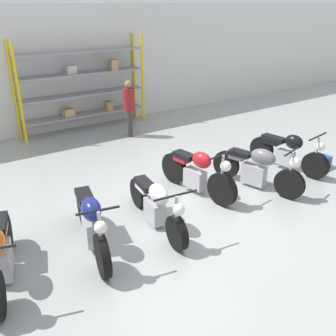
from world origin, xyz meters
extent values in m
plane|color=#9EA3A0|center=(0.00, 0.00, 0.00)|extent=(30.00, 30.00, 0.00)
cube|color=silver|center=(0.00, 6.04, 1.80)|extent=(30.00, 0.08, 3.60)
cylinder|color=yellow|center=(-1.43, 5.40, 1.36)|extent=(0.08, 0.08, 2.72)
cylinder|color=yellow|center=(2.38, 5.40, 1.36)|extent=(0.08, 0.08, 2.72)
cylinder|color=yellow|center=(-1.43, 5.95, 1.36)|extent=(0.08, 0.08, 2.72)
cylinder|color=yellow|center=(2.38, 5.95, 1.36)|extent=(0.08, 0.08, 2.72)
cube|color=gray|center=(0.47, 5.67, 0.46)|extent=(3.82, 0.55, 0.05)
cube|color=gray|center=(0.47, 5.67, 1.08)|extent=(3.82, 0.55, 0.05)
cube|color=gray|center=(0.47, 5.67, 1.70)|extent=(3.82, 0.55, 0.05)
cube|color=gray|center=(0.47, 5.67, 2.32)|extent=(3.82, 0.55, 0.05)
cube|color=silver|center=(0.18, 5.73, 1.83)|extent=(0.29, 0.24, 0.21)
cube|color=tan|center=(1.47, 5.58, 1.88)|extent=(0.22, 0.30, 0.31)
cube|color=tan|center=(-0.04, 5.74, 0.59)|extent=(0.33, 0.33, 0.21)
cube|color=#A87F51|center=(1.24, 5.59, 0.63)|extent=(0.21, 0.25, 0.29)
cylinder|color=black|center=(-3.04, 0.47, 0.31)|extent=(0.32, 0.63, 0.61)
cube|color=#ADADB2|center=(-3.23, -0.17, 0.28)|extent=(0.41, 0.58, 0.44)
cube|color=orange|center=(-3.11, 0.23, 0.57)|extent=(0.29, 0.42, 0.12)
cylinder|color=black|center=(-2.02, -0.93, 0.33)|extent=(0.25, 0.67, 0.66)
cylinder|color=black|center=(-1.73, 0.48, 0.33)|extent=(0.25, 0.67, 0.66)
cube|color=#ADADB2|center=(-1.87, -0.18, 0.30)|extent=(0.32, 0.53, 0.42)
ellipsoid|color=navy|center=(-1.90, -0.34, 0.77)|extent=(0.39, 0.54, 0.35)
cube|color=black|center=(-1.79, 0.19, 0.71)|extent=(0.35, 0.59, 0.10)
cube|color=navy|center=(-1.78, 0.24, 0.62)|extent=(0.28, 0.42, 0.12)
cylinder|color=#ADADB2|center=(-2.02, -0.91, 0.69)|extent=(0.06, 0.06, 0.71)
sphere|color=silver|center=(-2.03, -0.98, 0.84)|extent=(0.19, 0.19, 0.19)
cylinder|color=black|center=(-2.01, -0.88, 1.04)|extent=(0.60, 0.16, 0.04)
cylinder|color=black|center=(-0.78, -1.00, 0.29)|extent=(0.19, 0.58, 0.57)
cylinder|color=black|center=(-0.60, 0.53, 0.29)|extent=(0.19, 0.58, 0.57)
cube|color=#ADADB2|center=(-0.68, -0.19, 0.26)|extent=(0.28, 0.49, 0.39)
ellipsoid|color=silver|center=(-0.70, -0.36, 0.67)|extent=(0.34, 0.56, 0.33)
cube|color=black|center=(-0.63, 0.20, 0.62)|extent=(0.29, 0.58, 0.10)
cube|color=silver|center=(-0.63, 0.26, 0.53)|extent=(0.24, 0.41, 0.12)
cylinder|color=#ADADB2|center=(-0.77, -0.98, 0.61)|extent=(0.06, 0.06, 0.65)
sphere|color=silver|center=(-0.78, -1.05, 0.73)|extent=(0.20, 0.20, 0.20)
cylinder|color=black|center=(-0.77, -0.95, 0.93)|extent=(0.75, 0.12, 0.04)
cylinder|color=black|center=(0.75, -0.34, 0.34)|extent=(0.21, 0.68, 0.67)
cylinder|color=black|center=(0.57, 1.01, 0.34)|extent=(0.21, 0.68, 0.67)
cube|color=#ADADB2|center=(0.65, 0.38, 0.30)|extent=(0.28, 0.50, 0.39)
ellipsoid|color=#B2191E|center=(0.68, 0.22, 0.77)|extent=(0.34, 0.48, 0.33)
cube|color=black|center=(0.61, 0.70, 0.72)|extent=(0.30, 0.52, 0.10)
cube|color=#B2191E|center=(0.60, 0.77, 0.63)|extent=(0.24, 0.37, 0.12)
cylinder|color=#ADADB2|center=(0.75, -0.32, 0.69)|extent=(0.06, 0.06, 0.70)
sphere|color=silver|center=(0.76, -0.39, 0.84)|extent=(0.21, 0.21, 0.21)
cylinder|color=black|center=(0.75, -0.29, 1.04)|extent=(0.74, 0.14, 0.04)
cylinder|color=black|center=(2.05, -0.88, 0.31)|extent=(0.27, 0.63, 0.63)
cylinder|color=black|center=(1.67, 0.55, 0.31)|extent=(0.27, 0.63, 0.63)
cube|color=#ADADB2|center=(1.84, -0.12, 0.28)|extent=(0.32, 0.54, 0.42)
ellipsoid|color=slate|center=(1.89, -0.28, 0.73)|extent=(0.42, 0.60, 0.34)
cube|color=black|center=(1.75, 0.23, 0.68)|extent=(0.35, 0.52, 0.10)
cube|color=slate|center=(1.73, 0.30, 0.59)|extent=(0.28, 0.37, 0.12)
cylinder|color=#ADADB2|center=(2.04, -0.86, 0.65)|extent=(0.06, 0.06, 0.68)
sphere|color=silver|center=(2.06, -0.93, 0.79)|extent=(0.21, 0.21, 0.21)
cylinder|color=black|center=(2.03, -0.83, 1.00)|extent=(0.57, 0.18, 0.04)
cylinder|color=black|center=(3.27, -0.58, 0.31)|extent=(0.21, 0.62, 0.61)
cylinder|color=black|center=(3.06, 0.81, 0.31)|extent=(0.21, 0.62, 0.61)
cube|color=#ADADB2|center=(3.16, 0.16, 0.27)|extent=(0.28, 0.43, 0.33)
ellipsoid|color=black|center=(3.19, -0.01, 0.71)|extent=(0.34, 0.47, 0.33)
cube|color=black|center=(3.11, 0.51, 0.66)|extent=(0.32, 0.60, 0.10)
cube|color=black|center=(3.10, 0.56, 0.57)|extent=(0.26, 0.43, 0.12)
cylinder|color=#ADADB2|center=(3.27, -0.56, 0.64)|extent=(0.06, 0.06, 0.67)
sphere|color=silver|center=(3.28, -0.63, 0.78)|extent=(0.18, 0.18, 0.18)
cylinder|color=black|center=(3.27, -0.53, 0.98)|extent=(0.74, 0.15, 0.04)
cylinder|color=#38332D|center=(1.31, 4.36, 0.39)|extent=(0.13, 0.13, 0.79)
cylinder|color=#38332D|center=(1.23, 4.20, 0.39)|extent=(0.13, 0.13, 0.79)
cylinder|color=maroon|center=(1.27, 4.28, 1.10)|extent=(0.43, 0.43, 0.62)
sphere|color=#9E7051|center=(1.27, 4.28, 1.52)|extent=(0.21, 0.21, 0.21)
cube|color=#1E4C8C|center=(3.91, -0.32, 0.14)|extent=(0.44, 0.26, 0.28)
camera|label=1|loc=(-3.68, -5.05, 3.63)|focal=40.00mm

